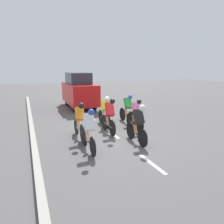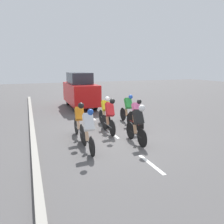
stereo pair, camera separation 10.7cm
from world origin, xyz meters
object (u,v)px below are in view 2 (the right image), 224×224
Objects in this scene: cyclist_pink at (136,114)px; cyclist_yellow at (105,110)px; cyclist_black at (138,123)px; support_car at (80,91)px; cyclist_red at (109,115)px; cyclist_orange at (79,120)px; cyclist_green at (128,108)px; cyclist_white at (88,129)px.

cyclist_yellow is (1.03, -1.16, 0.03)m from cyclist_pink.
cyclist_black is 7.91m from support_car.
support_car is (-0.22, -6.34, 0.37)m from cyclist_red.
cyclist_orange reaches higher than cyclist_pink.
cyclist_green is at bearing -99.53° from cyclist_pink.
cyclist_pink is (-1.25, 0.02, -0.06)m from cyclist_red.
cyclist_white is at bearing 2.81° from cyclist_black.
cyclist_pink is (-2.62, -1.64, -0.04)m from cyclist_white.
cyclist_green is at bearing -134.18° from cyclist_white.
cyclist_red is 1.02× the size of cyclist_pink.
support_car reaches higher than cyclist_green.
cyclist_green reaches higher than cyclist_yellow.
cyclist_green is at bearing -139.35° from cyclist_red.
cyclist_red is at bearing -71.14° from cyclist_black.
cyclist_yellow is (-0.22, -1.14, -0.03)m from cyclist_red.
cyclist_red is 1.01× the size of cyclist_yellow.
cyclist_orange is at bearing -90.73° from cyclist_white.
cyclist_orange is at bearing 5.25° from cyclist_pink.
cyclist_red is 0.40× the size of support_car.
cyclist_red is at bearing 79.21° from cyclist_yellow.
support_car is at bearing -91.95° from cyclist_red.
support_car is (1.25, -5.08, 0.42)m from cyclist_green.
cyclist_black is (-0.32, 2.70, 0.03)m from cyclist_yellow.
cyclist_black is (0.72, 1.54, 0.06)m from cyclist_pink.
cyclist_pink is 2.61m from cyclist_orange.
support_car is at bearing -80.76° from cyclist_pink.
cyclist_black reaches higher than cyclist_green.
cyclist_white is 1.03× the size of cyclist_black.
cyclist_orange is at bearing 76.65° from support_car.
cyclist_pink is 1.55m from cyclist_yellow.
cyclist_white is at bearing 60.47° from cyclist_yellow.
cyclist_red is 1.37m from cyclist_orange.
cyclist_red reaches higher than cyclist_yellow.
cyclist_black is at bearing 92.31° from support_car.
cyclist_red is (-1.37, -1.66, 0.02)m from cyclist_white.
cyclist_red is at bearing -169.17° from cyclist_orange.
cyclist_green reaches higher than cyclist_pink.
cyclist_black is at bearing 145.27° from cyclist_orange.
cyclist_black is at bearing 96.68° from cyclist_yellow.
cyclist_green is 1.03× the size of cyclist_yellow.
cyclist_white is at bearing 78.80° from support_car.
cyclist_orange is 6.79m from support_car.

